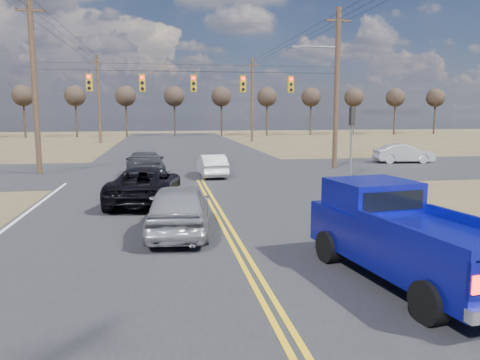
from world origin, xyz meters
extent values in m
plane|color=brown|center=(0.00, 0.00, 0.00)|extent=(160.00, 160.00, 0.00)
cube|color=#28282B|center=(0.00, 10.00, 0.00)|extent=(14.00, 120.00, 0.02)
cube|color=#28282B|center=(0.00, 18.00, 0.00)|extent=(120.00, 12.00, 0.02)
cylinder|color=#473323|center=(-9.00, 18.00, 5.00)|extent=(0.32, 0.32, 10.00)
cube|color=#473323|center=(-9.00, 18.00, 9.20)|extent=(1.60, 0.12, 0.12)
cylinder|color=#473323|center=(9.00, 18.00, 5.00)|extent=(0.32, 0.32, 10.00)
cube|color=#473323|center=(9.00, 18.00, 9.20)|extent=(1.60, 0.12, 0.12)
cylinder|color=black|center=(0.00, 18.00, 6.00)|extent=(18.00, 0.02, 0.02)
cylinder|color=black|center=(0.00, 18.00, 6.40)|extent=(18.00, 0.02, 0.02)
cube|color=#B28C14|center=(-6.00, 18.00, 5.30)|extent=(0.34, 0.24, 1.00)
cylinder|color=#FF0C05|center=(-6.00, 17.86, 5.63)|extent=(0.20, 0.06, 0.20)
cylinder|color=black|center=(-6.00, 17.86, 5.30)|extent=(0.20, 0.06, 0.20)
cylinder|color=black|center=(-6.00, 17.86, 4.97)|extent=(0.20, 0.06, 0.20)
cube|color=black|center=(-6.00, 17.83, 5.74)|extent=(0.24, 0.14, 0.03)
cube|color=#B28C14|center=(-3.00, 18.00, 5.30)|extent=(0.34, 0.24, 1.00)
cylinder|color=#FF0C05|center=(-3.00, 17.86, 5.63)|extent=(0.20, 0.06, 0.20)
cylinder|color=black|center=(-3.00, 17.86, 5.30)|extent=(0.20, 0.06, 0.20)
cylinder|color=black|center=(-3.00, 17.86, 4.97)|extent=(0.20, 0.06, 0.20)
cube|color=black|center=(-3.00, 17.83, 5.74)|extent=(0.24, 0.14, 0.03)
cube|color=#B28C14|center=(0.00, 18.00, 5.30)|extent=(0.34, 0.24, 1.00)
cylinder|color=#FF0C05|center=(0.00, 17.86, 5.63)|extent=(0.20, 0.06, 0.20)
cylinder|color=black|center=(0.00, 17.86, 5.30)|extent=(0.20, 0.06, 0.20)
cylinder|color=black|center=(0.00, 17.86, 4.97)|extent=(0.20, 0.06, 0.20)
cube|color=black|center=(0.00, 17.83, 5.74)|extent=(0.24, 0.14, 0.03)
cube|color=#B28C14|center=(3.00, 18.00, 5.30)|extent=(0.34, 0.24, 1.00)
cylinder|color=#FF0C05|center=(3.00, 17.86, 5.63)|extent=(0.20, 0.06, 0.20)
cylinder|color=black|center=(3.00, 17.86, 5.30)|extent=(0.20, 0.06, 0.20)
cylinder|color=black|center=(3.00, 17.86, 4.97)|extent=(0.20, 0.06, 0.20)
cube|color=black|center=(3.00, 17.83, 5.74)|extent=(0.24, 0.14, 0.03)
cube|color=#B28C14|center=(6.00, 18.00, 5.30)|extent=(0.34, 0.24, 1.00)
cylinder|color=#FF0C05|center=(6.00, 17.86, 5.63)|extent=(0.20, 0.06, 0.20)
cylinder|color=black|center=(6.00, 17.86, 5.30)|extent=(0.20, 0.06, 0.20)
cylinder|color=black|center=(6.00, 17.86, 4.97)|extent=(0.20, 0.06, 0.20)
cube|color=black|center=(6.00, 17.83, 5.74)|extent=(0.24, 0.14, 0.03)
cylinder|color=slate|center=(8.20, 13.50, 1.60)|extent=(0.12, 0.12, 3.20)
cube|color=black|center=(8.20, 13.50, 3.40)|extent=(0.24, 0.34, 1.00)
cylinder|color=slate|center=(7.60, 18.00, 7.60)|extent=(2.80, 0.10, 0.10)
cube|color=slate|center=(6.30, 18.00, 7.55)|extent=(0.55, 0.22, 0.14)
cylinder|color=#473323|center=(-9.00, 46.00, 5.00)|extent=(0.32, 0.32, 10.00)
cube|color=#473323|center=(-9.00, 46.00, 9.20)|extent=(1.60, 0.12, 0.12)
cylinder|color=#473323|center=(9.00, 46.00, 5.00)|extent=(0.32, 0.32, 10.00)
cube|color=#473323|center=(9.00, 46.00, 9.20)|extent=(1.60, 0.12, 0.12)
cylinder|color=black|center=(-9.70, 17.00, 9.30)|extent=(0.02, 58.00, 0.02)
cylinder|color=black|center=(-9.00, 17.00, 9.30)|extent=(0.02, 58.00, 0.02)
cylinder|color=black|center=(-8.30, 17.00, 9.30)|extent=(0.02, 58.00, 0.02)
cylinder|color=black|center=(8.30, 17.00, 9.30)|extent=(0.02, 58.00, 0.02)
cylinder|color=black|center=(9.00, 17.00, 9.30)|extent=(0.02, 58.00, 0.02)
cylinder|color=black|center=(9.70, 17.00, 9.30)|extent=(0.02, 58.00, 0.02)
cylinder|color=#33261C|center=(-21.00, 60.00, 2.75)|extent=(0.28, 0.28, 5.50)
sphere|color=#2D231C|center=(-21.00, 60.00, 5.90)|extent=(3.00, 3.00, 3.00)
cylinder|color=#33261C|center=(-14.00, 60.00, 2.75)|extent=(0.28, 0.28, 5.50)
sphere|color=#2D231C|center=(-14.00, 60.00, 5.90)|extent=(3.00, 3.00, 3.00)
cylinder|color=#33261C|center=(-7.00, 60.00, 2.75)|extent=(0.28, 0.28, 5.50)
sphere|color=#2D231C|center=(-7.00, 60.00, 5.90)|extent=(3.00, 3.00, 3.00)
cylinder|color=#33261C|center=(0.00, 60.00, 2.75)|extent=(0.28, 0.28, 5.50)
sphere|color=#2D231C|center=(0.00, 60.00, 5.90)|extent=(3.00, 3.00, 3.00)
cylinder|color=#33261C|center=(7.00, 60.00, 2.75)|extent=(0.28, 0.28, 5.50)
sphere|color=#2D231C|center=(7.00, 60.00, 5.90)|extent=(3.00, 3.00, 3.00)
cylinder|color=#33261C|center=(14.00, 60.00, 2.75)|extent=(0.28, 0.28, 5.50)
sphere|color=#2D231C|center=(14.00, 60.00, 5.90)|extent=(3.00, 3.00, 3.00)
cylinder|color=#33261C|center=(21.00, 60.00, 2.75)|extent=(0.28, 0.28, 5.50)
sphere|color=#2D231C|center=(21.00, 60.00, 5.90)|extent=(3.00, 3.00, 3.00)
cylinder|color=#33261C|center=(28.00, 60.00, 2.75)|extent=(0.28, 0.28, 5.50)
sphere|color=#2D231C|center=(28.00, 60.00, 5.90)|extent=(3.00, 3.00, 3.00)
cylinder|color=#33261C|center=(35.00, 60.00, 2.75)|extent=(0.28, 0.28, 5.50)
sphere|color=#2D231C|center=(35.00, 60.00, 5.90)|extent=(3.00, 3.00, 3.00)
cylinder|color=#33261C|center=(42.00, 60.00, 2.75)|extent=(0.28, 0.28, 5.50)
sphere|color=#2D231C|center=(42.00, 60.00, 5.90)|extent=(3.00, 3.00, 3.00)
cylinder|color=black|center=(2.51, -3.57, 0.39)|extent=(0.43, 0.82, 0.78)
cylinder|color=black|center=(1.97, -0.10, 0.39)|extent=(0.43, 0.82, 0.78)
cylinder|color=black|center=(3.80, 0.18, 0.39)|extent=(0.43, 0.82, 0.78)
cube|color=#0D1196|center=(3.15, -1.69, 0.88)|extent=(2.73, 5.49, 0.97)
cube|color=#0D1196|center=(2.94, -0.30, 1.67)|extent=(2.03, 1.91, 0.70)
cube|color=black|center=(3.06, -1.10, 1.67)|extent=(1.55, 0.30, 0.44)
cube|color=#0D1196|center=(2.40, -2.84, 1.46)|extent=(0.59, 3.19, 0.19)
cube|color=#FF0C05|center=(2.71, -4.44, 1.02)|extent=(0.18, 0.08, 0.29)
imported|color=gray|center=(-1.49, 3.22, 0.77)|extent=(2.23, 4.67, 1.54)
imported|color=black|center=(-2.64, 8.23, 0.74)|extent=(3.10, 5.58, 1.48)
imported|color=silver|center=(0.80, 15.50, 0.63)|extent=(1.47, 3.88, 1.26)
imported|color=#38393E|center=(-2.89, 15.50, 0.74)|extent=(2.42, 5.26, 1.49)
imported|color=#A1A3A8|center=(15.02, 20.28, 0.67)|extent=(1.85, 4.22, 1.35)
camera|label=1|loc=(-1.94, -10.53, 3.62)|focal=35.00mm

